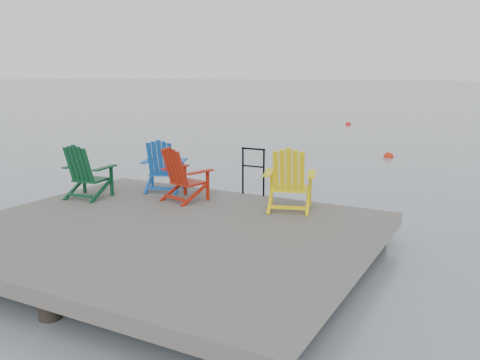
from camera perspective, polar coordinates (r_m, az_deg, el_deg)
The scene contains 9 objects.
ground at distance 7.90m, azimuth -8.35°, elevation -8.68°, with size 400.00×400.00×0.00m, color slate.
dock at distance 7.79m, azimuth -8.43°, elevation -6.28°, with size 6.00×5.00×1.40m.
handrail at distance 9.52m, azimuth 1.50°, elevation 1.49°, with size 0.48×0.04×0.90m.
chair_green at distance 9.70m, azimuth -16.91°, elevation 0.94°, with size 0.86×0.81×1.00m.
chair_blue at distance 9.96m, azimuth -8.62°, elevation 1.63°, with size 0.97×0.93×1.01m.
chair_red at distance 9.14m, azimuth -6.44°, elevation 0.66°, with size 0.89×0.85×0.97m.
chair_yellow at distance 8.49m, azimuth 5.57°, elevation 0.13°, with size 1.01×0.96×1.07m.
buoy_a at distance 17.71m, azimuth 16.33°, elevation 2.46°, with size 0.34×0.34×0.34m, color red.
buoy_b at distance 28.33m, azimuth 12.05°, elevation 6.06°, with size 0.32×0.32×0.32m, color red.
Camera 1 is at (4.47, -5.90, 2.76)m, focal length 38.00 mm.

